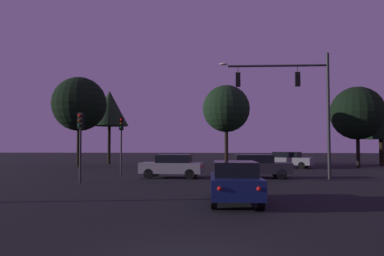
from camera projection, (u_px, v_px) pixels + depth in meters
The scene contains 13 objects.
ground_plane at pixel (214, 171), 31.17m from camera, with size 168.00×168.00×0.00m, color black.
traffic_signal_mast_arm at pixel (298, 94), 24.11m from camera, with size 6.96×0.46×7.98m.
traffic_light_corner_left at pixel (121, 134), 27.23m from camera, with size 0.33×0.37×4.12m.
traffic_light_corner_right at pixel (80, 133), 21.38m from camera, with size 0.34×0.37×3.95m.
car_nearside_lane at pixel (235, 181), 13.83m from camera, with size 1.85×4.31×1.52m.
car_crossing_left at pixel (172, 166), 24.76m from camera, with size 4.18×2.18×1.52m.
car_crossing_right at pixel (256, 166), 24.56m from camera, with size 4.49×2.05×1.52m.
car_far_lane at pixel (288, 160), 35.93m from camera, with size 4.70×3.55×1.52m.
tree_behind_sign at pixel (381, 122), 40.21m from camera, with size 3.59×3.59×6.58m.
tree_left_far at pixel (226, 109), 34.61m from camera, with size 4.29×4.29×7.62m.
tree_center_horizon at pixel (357, 113), 37.04m from camera, with size 5.17×5.17×7.86m.
tree_right_cluster at pixel (79, 104), 38.04m from camera, with size 5.40×5.40×8.97m.
tree_lot_edge at pixel (109, 109), 44.17m from camera, with size 4.40×4.40×8.47m.
Camera 1 is at (0.56, -6.85, 2.08)m, focal length 35.64 mm.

